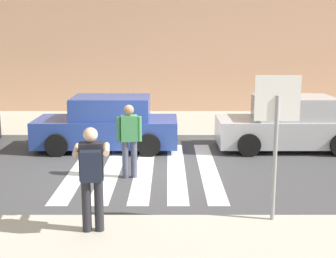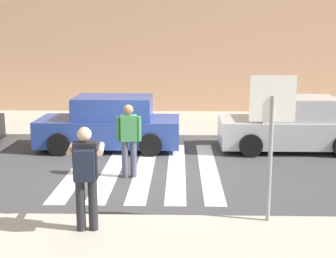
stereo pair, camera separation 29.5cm
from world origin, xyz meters
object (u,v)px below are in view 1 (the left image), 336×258
stop_sign (276,116)px  parked_car_silver (289,125)px  pedestrian_crossing (129,137)px  photographer_with_backpack (91,171)px  parked_car_blue (108,125)px

stop_sign → parked_car_silver: 6.07m
stop_sign → pedestrian_crossing: 4.07m
photographer_with_backpack → pedestrian_crossing: size_ratio=1.00×
pedestrian_crossing → parked_car_silver: pedestrian_crossing is taller
pedestrian_crossing → parked_car_silver: size_ratio=0.42×
pedestrian_crossing → parked_car_silver: 5.26m
stop_sign → photographer_with_backpack: bearing=-170.2°
photographer_with_backpack → parked_car_silver: photographer_with_backpack is taller
stop_sign → parked_car_silver: bearing=73.1°
pedestrian_crossing → parked_car_blue: size_ratio=0.42×
stop_sign → photographer_with_backpack: 3.18m
parked_car_blue → pedestrian_crossing: bearing=-73.1°
photographer_with_backpack → parked_car_blue: bearing=94.9°
parked_car_blue → parked_car_silver: bearing=-0.0°
parked_car_blue → parked_car_silver: same height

